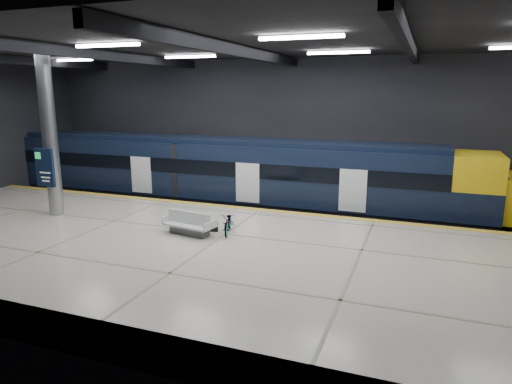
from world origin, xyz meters
The scene contains 10 objects.
ground centered at (0.00, 0.00, 0.00)m, with size 30.00×30.00×0.00m, color black.
room_shell centered at (0.00, 0.00, 5.72)m, with size 30.10×16.10×8.05m.
platform centered at (0.00, -2.50, 0.55)m, with size 30.00×11.00×1.10m, color beige.
safety_strip centered at (0.00, 2.75, 1.11)m, with size 30.00×0.40×0.01m, color gold.
rails centered at (0.00, 5.50, 0.08)m, with size 30.00×1.52×0.16m.
train centered at (-2.34, 5.50, 2.06)m, with size 29.40×2.84×3.79m.
bench centered at (-1.24, -1.51, 1.41)m, with size 2.08×1.12×0.87m.
bicycle centered at (0.05, -0.86, 1.52)m, with size 0.55×1.59×0.83m, color #99999E.
pannier_bag centered at (-0.55, -0.86, 1.28)m, with size 0.30×0.18×0.35m, color black.
info_column centered at (-8.00, -1.03, 4.46)m, with size 0.90×0.78×6.90m.
Camera 1 is at (6.77, -15.82, 6.33)m, focal length 32.00 mm.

